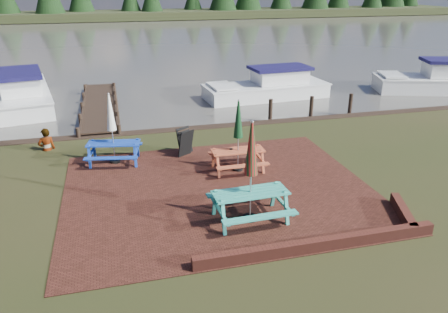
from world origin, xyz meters
The scene contains 13 objects.
ground centered at (0.00, 0.00, 0.00)m, with size 120.00×120.00×0.00m, color black.
paving centered at (0.00, 1.00, 0.01)m, with size 9.00×7.50×0.02m, color #351811.
brick_wall centered at (2.15, -2.42, 0.15)m, with size 6.21×1.79×0.30m.
water centered at (0.00, 37.00, 0.00)m, with size 120.00×60.00×0.02m, color #403D37.
picnic_table_teal centered at (0.36, -0.87, 0.94)m, with size 2.00×1.80×2.69m.
picnic_table_red centered at (0.95, 2.29, 0.83)m, with size 1.74×1.55×2.37m.
picnic_table_blue centered at (-2.95, 3.97, 0.85)m, with size 2.00×1.85×2.42m.
chalkboard centered at (-0.48, 4.08, 0.50)m, with size 0.63×0.84×0.96m.
jetty centered at (-3.50, 11.28, 0.11)m, with size 1.76×9.08×1.00m.
boat_jetty centered at (-7.27, 13.26, 0.43)m, with size 3.78×7.63×2.12m.
boat_near centered at (5.46, 11.77, 0.35)m, with size 6.96×2.88×1.84m.
boat_far centered at (15.34, 10.64, 0.42)m, with size 7.03×4.26×2.07m.
person centered at (-5.35, 5.83, 0.83)m, with size 0.60×0.40×1.65m, color gray.
Camera 1 is at (-2.79, -10.36, 5.84)m, focal length 35.00 mm.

